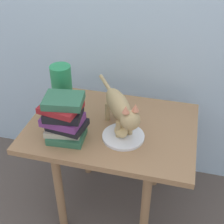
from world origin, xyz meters
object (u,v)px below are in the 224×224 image
at_px(side_table, 112,138).
at_px(bread_roll, 121,131).
at_px(book_stack, 64,118).
at_px(plate, 123,136).
at_px(green_vase, 63,92).
at_px(cat, 120,108).

height_order(side_table, bread_roll, bread_roll).
bearing_deg(book_stack, plate, 15.18).
bearing_deg(bread_roll, plate, 18.51).
distance_m(book_stack, green_vase, 0.19).
bearing_deg(cat, plate, -60.94).
bearing_deg(green_vase, book_stack, -66.81).
bearing_deg(side_table, plate, -46.90).
xyz_separation_m(cat, green_vase, (-0.31, 0.05, 0.01)).
height_order(cat, book_stack, same).
xyz_separation_m(side_table, cat, (0.05, -0.03, 0.22)).
relative_size(bread_roll, cat, 0.19).
relative_size(side_table, plate, 4.15).
bearing_deg(side_table, book_stack, -140.63).
bearing_deg(side_table, bread_roll, -52.52).
bearing_deg(cat, side_table, 146.50).
height_order(bread_roll, green_vase, green_vase).
distance_m(side_table, plate, 0.14).
bearing_deg(bread_roll, cat, 107.18).
xyz_separation_m(side_table, book_stack, (-0.19, -0.15, 0.20)).
bearing_deg(cat, green_vase, 170.47).
distance_m(plate, green_vase, 0.38).
bearing_deg(plate, green_vase, 163.29).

